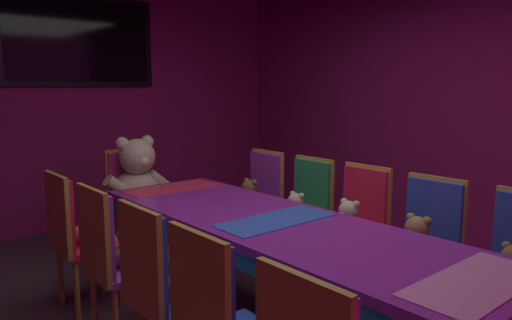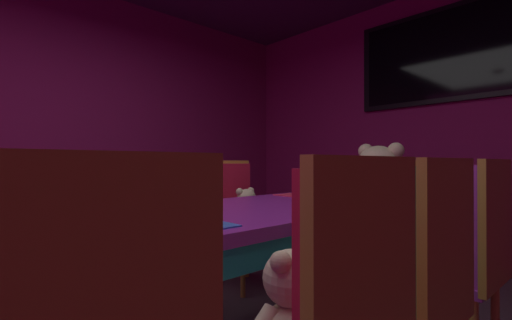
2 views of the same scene
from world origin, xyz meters
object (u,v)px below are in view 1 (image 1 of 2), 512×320
at_px(teddy_left_2, 180,276).
at_px(chair_right_4, 261,193).
at_px(chair_left_3, 107,250).
at_px(chair_right_2, 360,218).
at_px(wall_tv, 80,41).
at_px(chair_left_4, 71,228).
at_px(teddy_right_4, 249,197).
at_px(teddy_right_3, 295,211).
at_px(teddy_right_1, 416,242).
at_px(chair_right_3, 307,205).
at_px(teddy_left_4, 91,225).
at_px(throne_chair, 131,190).
at_px(chair_left_1, 214,317).
at_px(teddy_right_2, 348,223).
at_px(banquet_table, 276,234).
at_px(chair_left_2, 155,279).
at_px(king_teddy_bear, 138,178).
at_px(chair_right_1, 428,237).
at_px(teddy_left_3, 130,248).

bearing_deg(teddy_left_2, chair_right_4, 36.30).
height_order(teddy_left_2, chair_left_3, chair_left_3).
height_order(chair_right_2, wall_tv, wall_tv).
bearing_deg(chair_left_4, teddy_right_4, -0.86).
xyz_separation_m(chair_left_4, teddy_right_3, (1.58, -0.60, -0.02)).
distance_m(teddy_right_1, chair_right_3, 1.11).
height_order(teddy_left_4, throne_chair, throne_chair).
distance_m(chair_left_1, teddy_right_3, 1.92).
xyz_separation_m(teddy_right_2, throne_chair, (-0.73, 1.99, 0.01)).
bearing_deg(teddy_left_4, banquet_table, -57.93).
bearing_deg(chair_left_2, chair_left_4, 90.70).
bearing_deg(chair_right_3, king_teddy_bear, -56.54).
bearing_deg(teddy_right_3, king_teddy_bear, -61.13).
distance_m(chair_left_3, teddy_right_4, 1.67).
height_order(teddy_right_1, king_teddy_bear, king_teddy_bear).
relative_size(teddy_right_3, chair_right_4, 0.28).
bearing_deg(banquet_table, chair_right_4, 52.79).
bearing_deg(chair_right_3, chair_right_1, 89.07).
bearing_deg(teddy_left_2, chair_right_3, 19.94).
relative_size(teddy_left_4, teddy_right_2, 1.05).
bearing_deg(chair_left_1, teddy_left_4, 85.32).
distance_m(chair_left_1, king_teddy_bear, 2.55).
xyz_separation_m(teddy_right_4, throne_chair, (-0.71, 0.89, 0.01)).
bearing_deg(chair_left_4, teddy_left_3, -75.58).
bearing_deg(chair_left_3, chair_left_1, -90.15).
height_order(chair_right_1, king_teddy_bear, king_teddy_bear).
xyz_separation_m(chair_left_4, teddy_left_4, (0.15, 0.00, -0.00)).
relative_size(chair_left_2, chair_left_4, 1.00).
height_order(teddy_left_2, throne_chair, throne_chair).
distance_m(teddy_left_3, king_teddy_bear, 1.48).
xyz_separation_m(chair_right_3, wall_tv, (-0.86, 2.56, 1.45)).
distance_m(teddy_right_3, king_teddy_bear, 1.49).
distance_m(banquet_table, teddy_left_3, 0.91).
relative_size(throne_chair, king_teddy_bear, 1.41).
bearing_deg(teddy_right_3, chair_right_1, 96.48).
bearing_deg(wall_tv, teddy_left_3, -105.60).
bearing_deg(chair_right_4, banquet_table, 52.79).
bearing_deg(chair_left_3, chair_right_3, -0.28).
distance_m(banquet_table, chair_right_4, 1.41).
distance_m(teddy_left_3, teddy_right_4, 1.53).
bearing_deg(king_teddy_bear, teddy_left_3, -28.87).
height_order(banquet_table, teddy_left_3, banquet_table).
bearing_deg(wall_tv, teddy_right_3, -74.36).
height_order(teddy_right_4, throne_chair, throne_chair).
distance_m(chair_right_3, king_teddy_bear, 1.57).
relative_size(chair_right_3, chair_right_4, 1.00).
bearing_deg(chair_right_1, chair_left_2, -17.34).
bearing_deg(chair_right_1, teddy_right_1, 0.00).
xyz_separation_m(chair_right_4, wall_tv, (-0.85, 1.98, 1.45)).
xyz_separation_m(chair_left_2, chair_right_4, (1.71, 1.15, 0.00)).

